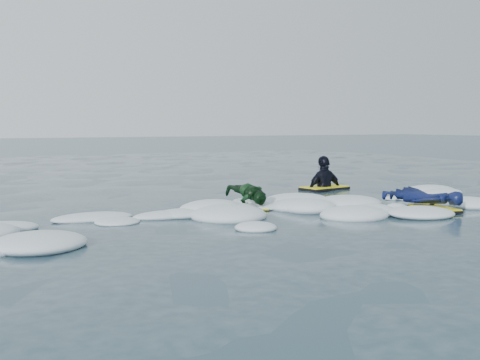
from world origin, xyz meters
The scene contains 5 objects.
ground centered at (0.00, 0.00, 0.00)m, with size 120.00×120.00×0.00m, color #1C3344.
foam_band centered at (0.00, 1.03, 0.00)m, with size 12.00×3.10×0.30m, color white, non-canonical shape.
prone_woman_unit centered at (3.00, 0.17, 0.18)m, with size 0.90×1.50×0.36m.
prone_child_unit centered at (0.43, 1.67, 0.22)m, with size 0.69×1.20×0.43m.
waiting_rider_unit centered at (3.33, 3.46, -0.04)m, with size 1.15×0.75×1.61m.
Camera 1 is at (-4.63, -7.26, 1.45)m, focal length 45.00 mm.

